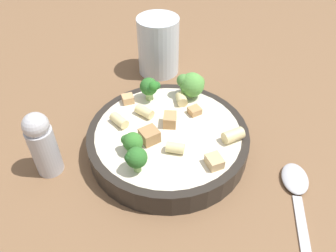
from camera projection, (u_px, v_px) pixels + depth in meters
name	position (u px, v px, depth m)	size (l,w,h in m)	color
ground_plane	(168.00, 149.00, 0.50)	(2.00, 2.00, 0.00)	brown
pasta_bowl	(168.00, 139.00, 0.48)	(0.23, 0.23, 0.04)	#28231E
broccoli_floret_0	(132.00, 142.00, 0.43)	(0.03, 0.03, 0.03)	#93B766
broccoli_floret_1	(136.00, 158.00, 0.40)	(0.03, 0.03, 0.04)	#84AD60
broccoli_floret_2	(150.00, 87.00, 0.51)	(0.03, 0.03, 0.04)	#9EC175
broccoli_floret_3	(192.00, 84.00, 0.52)	(0.04, 0.04, 0.04)	#84AD60
rigatoni_0	(181.00, 99.00, 0.51)	(0.02, 0.02, 0.02)	beige
rigatoni_1	(119.00, 120.00, 0.48)	(0.01, 0.01, 0.03)	beige
rigatoni_2	(175.00, 148.00, 0.44)	(0.01, 0.01, 0.02)	beige
rigatoni_3	(233.00, 135.00, 0.45)	(0.02, 0.02, 0.03)	beige
rigatoni_4	(144.00, 112.00, 0.49)	(0.01, 0.01, 0.03)	beige
chicken_chunk_0	(170.00, 120.00, 0.48)	(0.02, 0.02, 0.02)	tan
chicken_chunk_1	(195.00, 111.00, 0.50)	(0.02, 0.02, 0.01)	tan
chicken_chunk_2	(214.00, 161.00, 0.42)	(0.02, 0.02, 0.01)	tan
chicken_chunk_3	(128.00, 99.00, 0.52)	(0.02, 0.02, 0.01)	tan
chicken_chunk_4	(149.00, 136.00, 0.45)	(0.02, 0.02, 0.02)	#A87A4C
drinking_glass	(158.00, 49.00, 0.63)	(0.08, 0.08, 0.11)	silver
pepper_shaker	(43.00, 142.00, 0.44)	(0.04, 0.04, 0.10)	#B2B2B7
spoon	(297.00, 192.00, 0.43)	(0.17, 0.09, 0.01)	#B2B2B7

